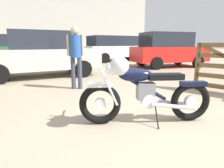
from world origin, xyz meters
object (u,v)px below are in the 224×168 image
at_px(white_estate_far, 48,48).
at_px(blue_hatchback_right, 9,47).
at_px(pale_sedan_back, 116,48).
at_px(dark_sedan_left, 168,50).
at_px(vintage_motorcycle, 144,93).
at_px(red_hatchback_near, 41,54).
at_px(bystander, 76,51).

height_order(white_estate_far, blue_hatchback_right, white_estate_far).
bearing_deg(pale_sedan_back, dark_sedan_left, -82.74).
relative_size(vintage_motorcycle, red_hatchback_near, 0.47).
bearing_deg(white_estate_far, blue_hatchback_right, -30.80).
relative_size(pale_sedan_back, white_estate_far, 1.23).
bearing_deg(blue_hatchback_right, bystander, -75.65).
height_order(dark_sedan_left, white_estate_far, same).
height_order(vintage_motorcycle, pale_sedan_back, pale_sedan_back).
bearing_deg(red_hatchback_near, dark_sedan_left, -178.75).
relative_size(dark_sedan_left, blue_hatchback_right, 0.84).
xyz_separation_m(vintage_motorcycle, bystander, (-0.60, 2.64, 0.53)).
bearing_deg(blue_hatchback_right, white_estate_far, -37.01).
bearing_deg(white_estate_far, bystander, 97.47).
xyz_separation_m(dark_sedan_left, white_estate_far, (-5.82, 7.02, 0.00)).
relative_size(dark_sedan_left, pale_sedan_back, 0.80).
height_order(vintage_motorcycle, white_estate_far, white_estate_far).
bearing_deg(white_estate_far, vintage_motorcycle, 99.58).
distance_m(pale_sedan_back, blue_hatchback_right, 9.08).
height_order(bystander, dark_sedan_left, dark_sedan_left).
relative_size(bystander, red_hatchback_near, 0.38).
bearing_deg(blue_hatchback_right, dark_sedan_left, -47.29).
height_order(bystander, blue_hatchback_right, blue_hatchback_right).
bearing_deg(dark_sedan_left, bystander, -145.56).
bearing_deg(red_hatchback_near, white_estate_far, -100.63).
bearing_deg(white_estate_far, red_hatchback_near, 91.57).
xyz_separation_m(bystander, pale_sedan_back, (4.05, 7.51, -0.08)).
distance_m(vintage_motorcycle, red_hatchback_near, 5.29).
distance_m(vintage_motorcycle, bystander, 2.76).
distance_m(dark_sedan_left, red_hatchback_near, 6.37).
xyz_separation_m(vintage_motorcycle, dark_sedan_left, (4.78, 5.99, 0.43)).
distance_m(red_hatchback_near, pale_sedan_back, 7.12).
distance_m(vintage_motorcycle, dark_sedan_left, 7.68).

